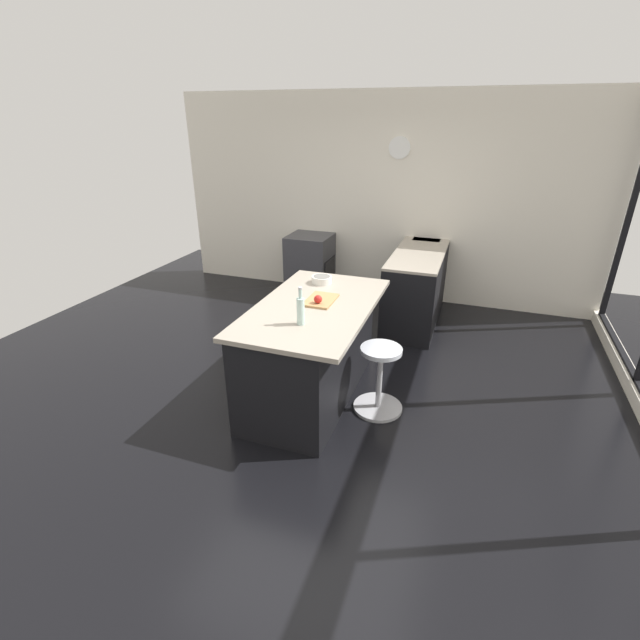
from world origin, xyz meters
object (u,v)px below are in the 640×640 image
apple_red (318,299)px  water_bottle (301,310)px  oven_range (310,265)px  stool_by_window (379,381)px  cutting_board (321,300)px  fruit_bowl (322,279)px  kitchen_island (310,350)px

apple_red → water_bottle: bearing=0.8°
oven_range → water_bottle: size_ratio=2.79×
stool_by_window → cutting_board: cutting_board is taller
water_bottle → fruit_bowl: size_ratio=1.57×
fruit_bowl → water_bottle: bearing=9.7°
kitchen_island → water_bottle: size_ratio=5.52×
stool_by_window → fruit_bowl: fruit_bowl is taller
oven_range → cutting_board: cutting_board is taller
stool_by_window → water_bottle: (0.37, -0.58, 0.75)m
water_bottle → fruit_bowl: bearing=-170.3°
cutting_board → water_bottle: bearing=1.6°
kitchen_island → water_bottle: (0.41, 0.08, 0.58)m
stool_by_window → cutting_board: bearing=-103.1°
fruit_bowl → stool_by_window: bearing=51.6°
fruit_bowl → apple_red: bearing=16.1°
stool_by_window → apple_red: 0.90m
water_bottle → cutting_board: bearing=-178.4°
water_bottle → stool_by_window: bearing=122.7°
oven_range → cutting_board: bearing=22.9°
stool_by_window → fruit_bowl: 1.16m
cutting_board → water_bottle: water_bottle is taller
stool_by_window → apple_red: apple_red is taller
apple_red → fruit_bowl: (-0.55, -0.16, -0.02)m
kitchen_island → cutting_board: 0.48m
oven_range → kitchen_island: 2.69m
kitchen_island → stool_by_window: (0.04, 0.67, -0.17)m
kitchen_island → water_bottle: 0.71m
stool_by_window → oven_range: bearing=-147.7°
stool_by_window → cutting_board: (-0.14, -0.60, 0.64)m
kitchen_island → water_bottle: water_bottle is taller
water_bottle → apple_red: bearing=-179.2°
kitchen_island → stool_by_window: kitchen_island is taller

